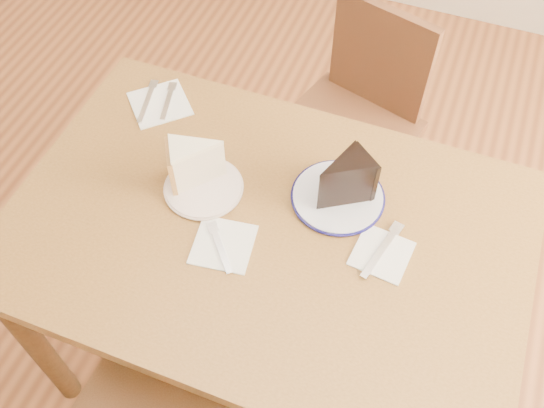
# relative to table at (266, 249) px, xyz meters

# --- Properties ---
(ground) EXTENTS (4.00, 4.00, 0.00)m
(ground) POSITION_rel_table_xyz_m (0.00, 0.00, -0.65)
(ground) COLOR #522A16
(ground) RESTS_ON ground
(table) EXTENTS (1.20, 0.80, 0.75)m
(table) POSITION_rel_table_xyz_m (0.00, 0.00, 0.00)
(table) COLOR #4D3115
(table) RESTS_ON ground
(chair_far) EXTENTS (0.50, 0.50, 0.82)m
(chair_far) POSITION_rel_table_xyz_m (0.04, 0.68, -0.20)
(chair_far) COLOR #381D10
(chair_far) RESTS_ON ground
(plate_cream) EXTENTS (0.18, 0.18, 0.01)m
(plate_cream) POSITION_rel_table_xyz_m (-0.18, 0.05, 0.10)
(plate_cream) COLOR silver
(plate_cream) RESTS_ON table
(plate_navy) EXTENTS (0.21, 0.21, 0.01)m
(plate_navy) POSITION_rel_table_xyz_m (0.13, 0.14, 0.10)
(plate_navy) COLOR white
(plate_navy) RESTS_ON table
(carrot_cake) EXTENTS (0.15, 0.14, 0.11)m
(carrot_cake) POSITION_rel_table_xyz_m (-0.20, 0.07, 0.16)
(carrot_cake) COLOR beige
(carrot_cake) RESTS_ON plate_cream
(chocolate_cake) EXTENTS (0.15, 0.15, 0.12)m
(chocolate_cake) POSITION_rel_table_xyz_m (0.13, 0.13, 0.17)
(chocolate_cake) COLOR black
(chocolate_cake) RESTS_ON plate_navy
(napkin_cream) EXTENTS (0.15, 0.15, 0.00)m
(napkin_cream) POSITION_rel_table_xyz_m (-0.07, -0.08, 0.10)
(napkin_cream) COLOR white
(napkin_cream) RESTS_ON table
(napkin_navy) EXTENTS (0.13, 0.13, 0.00)m
(napkin_navy) POSITION_rel_table_xyz_m (0.27, 0.03, 0.10)
(napkin_navy) COLOR white
(napkin_navy) RESTS_ON table
(napkin_spare) EXTENTS (0.21, 0.21, 0.00)m
(napkin_spare) POSITION_rel_table_xyz_m (-0.41, 0.27, 0.10)
(napkin_spare) COLOR white
(napkin_spare) RESTS_ON table
(fork_cream) EXTENTS (0.10, 0.11, 0.00)m
(fork_cream) POSITION_rel_table_xyz_m (-0.07, -0.09, 0.10)
(fork_cream) COLOR silver
(fork_cream) RESTS_ON napkin_cream
(knife_navy) EXTENTS (0.06, 0.17, 0.00)m
(knife_navy) POSITION_rel_table_xyz_m (0.27, 0.03, 0.10)
(knife_navy) COLOR silver
(knife_navy) RESTS_ON napkin_navy
(fork_spare) EXTENTS (0.05, 0.14, 0.00)m
(fork_spare) POSITION_rel_table_xyz_m (-0.39, 0.28, 0.10)
(fork_spare) COLOR silver
(fork_spare) RESTS_ON napkin_spare
(knife_spare) EXTENTS (0.05, 0.16, 0.00)m
(knife_spare) POSITION_rel_table_xyz_m (-0.45, 0.26, 0.10)
(knife_spare) COLOR silver
(knife_spare) RESTS_ON napkin_spare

